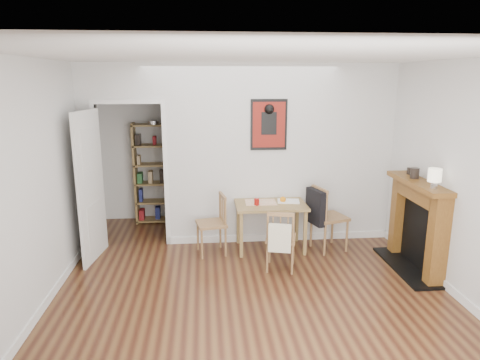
{
  "coord_description": "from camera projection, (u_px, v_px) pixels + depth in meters",
  "views": [
    {
      "loc": [
        -0.53,
        -4.67,
        2.39
      ],
      "look_at": [
        -0.07,
        0.6,
        1.13
      ],
      "focal_mm": 32.0,
      "sensor_mm": 36.0,
      "label": 1
    }
  ],
  "objects": [
    {
      "name": "ground",
      "position": [
        250.0,
        283.0,
        5.12
      ],
      "size": [
        5.2,
        5.2,
        0.0
      ],
      "primitive_type": "plane",
      "color": "brown",
      "rests_on": "ground"
    },
    {
      "name": "room_shell",
      "position": [
        248.0,
        156.0,
        6.13
      ],
      "size": [
        5.2,
        5.2,
        5.2
      ],
      "color": "beige",
      "rests_on": "ground"
    },
    {
      "name": "dining_table",
      "position": [
        271.0,
        209.0,
        6.02
      ],
      "size": [
        0.99,
        0.63,
        0.67
      ],
      "color": "olive",
      "rests_on": "ground"
    },
    {
      "name": "chair_left",
      "position": [
        211.0,
        224.0,
        5.9
      ],
      "size": [
        0.49,
        0.49,
        0.85
      ],
      "color": "#8B6140",
      "rests_on": "ground"
    },
    {
      "name": "chair_right",
      "position": [
        328.0,
        217.0,
        6.03
      ],
      "size": [
        0.63,
        0.58,
        0.93
      ],
      "color": "#8B6140",
      "rests_on": "ground"
    },
    {
      "name": "chair_front",
      "position": [
        281.0,
        239.0,
        5.42
      ],
      "size": [
        0.49,
        0.53,
        0.81
      ],
      "color": "#8B6140",
      "rests_on": "ground"
    },
    {
      "name": "bookshelf",
      "position": [
        156.0,
        174.0,
        7.14
      ],
      "size": [
        0.71,
        0.28,
        1.69
      ],
      "color": "olive",
      "rests_on": "ground"
    },
    {
      "name": "fireplace",
      "position": [
        418.0,
        222.0,
        5.4
      ],
      "size": [
        0.45,
        1.25,
        1.16
      ],
      "color": "brown",
      "rests_on": "ground"
    },
    {
      "name": "red_glass",
      "position": [
        257.0,
        202.0,
        5.93
      ],
      "size": [
        0.07,
        0.07,
        0.09
      ],
      "primitive_type": "cylinder",
      "color": "maroon",
      "rests_on": "dining_table"
    },
    {
      "name": "orange_fruit",
      "position": [
        283.0,
        200.0,
        6.06
      ],
      "size": [
        0.08,
        0.08,
        0.08
      ],
      "primitive_type": "sphere",
      "color": "orange",
      "rests_on": "dining_table"
    },
    {
      "name": "placemat",
      "position": [
        261.0,
        202.0,
        6.07
      ],
      "size": [
        0.44,
        0.34,
        0.0
      ],
      "primitive_type": "cube",
      "rotation": [
        0.0,
        0.0,
        -0.03
      ],
      "color": "beige",
      "rests_on": "dining_table"
    },
    {
      "name": "notebook",
      "position": [
        288.0,
        201.0,
        6.1
      ],
      "size": [
        0.34,
        0.27,
        0.02
      ],
      "primitive_type": "cube",
      "rotation": [
        0.0,
        0.0,
        -0.15
      ],
      "color": "white",
      "rests_on": "dining_table"
    },
    {
      "name": "mantel_lamp",
      "position": [
        435.0,
        176.0,
        4.84
      ],
      "size": [
        0.15,
        0.15,
        0.24
      ],
      "color": "silver",
      "rests_on": "fireplace"
    },
    {
      "name": "ceramic_jar_a",
      "position": [
        415.0,
        173.0,
        5.38
      ],
      "size": [
        0.11,
        0.11,
        0.13
      ],
      "primitive_type": "cylinder",
      "color": "black",
      "rests_on": "fireplace"
    },
    {
      "name": "ceramic_jar_b",
      "position": [
        410.0,
        171.0,
        5.61
      ],
      "size": [
        0.07,
        0.07,
        0.09
      ],
      "primitive_type": "cylinder",
      "color": "black",
      "rests_on": "fireplace"
    }
  ]
}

